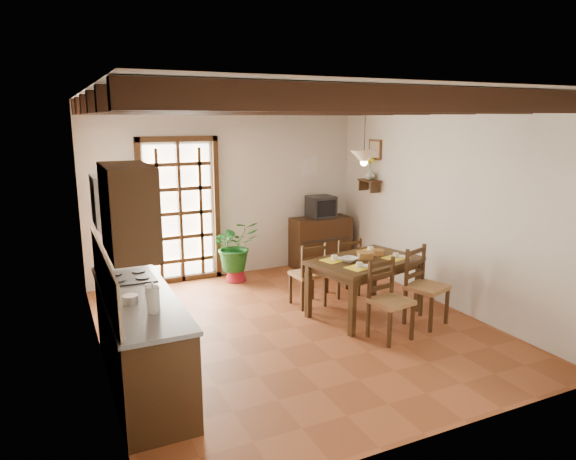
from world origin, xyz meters
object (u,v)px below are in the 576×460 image
pendant_lamp (364,156)px  crt_tv (321,207)px  chair_far_right (343,277)px  chair_far_left (308,286)px  dining_table (365,266)px  sideboard (320,242)px  potted_plant (235,246)px  chair_near_right (425,301)px  kitchen_counter (140,338)px  chair_near_left (389,315)px

pendant_lamp → crt_tv: bearing=75.1°
chair_far_right → pendant_lamp: 1.93m
chair_far_left → crt_tv: (1.08, 1.61, 0.78)m
dining_table → sideboard: (0.56, 2.22, -0.22)m
chair_far_right → potted_plant: size_ratio=0.41×
dining_table → pendant_lamp: 1.42m
chair_near_right → sideboard: size_ratio=0.95×
dining_table → crt_tv: 2.32m
dining_table → sideboard: bearing=61.4°
sideboard → pendant_lamp: pendant_lamp is taller
chair_near_right → potted_plant: 3.11m
kitchen_counter → pendant_lamp: size_ratio=2.66×
kitchen_counter → sideboard: (3.54, 2.83, -0.04)m
chair_near_right → chair_near_left: bearing=174.8°
pendant_lamp → potted_plant: bearing=118.3°
chair_far_right → potted_plant: bearing=-47.4°
chair_near_left → chair_far_right: size_ratio=1.08×
crt_tv → dining_table: bearing=-104.7°
chair_far_right → crt_tv: size_ratio=2.01×
sideboard → chair_far_left: bearing=-123.3°
crt_tv → pendant_lamp: size_ratio=0.51×
chair_far_left → crt_tv: 2.09m
dining_table → potted_plant: bearing=102.7°
kitchen_counter → dining_table: 3.04m
sideboard → crt_tv: bearing=-89.6°
chair_near_left → chair_far_left: size_ratio=1.03×
chair_near_right → sideboard: (0.05, 2.82, 0.13)m
crt_tv → pendant_lamp: bearing=-105.3°
chair_near_left → sideboard: chair_near_left is taller
chair_far_right → crt_tv: 1.69m
chair_near_left → pendant_lamp: 2.00m
dining_table → chair_near_left: 0.87m
sideboard → pendant_lamp: 2.74m
sideboard → crt_tv: size_ratio=2.37×
chair_far_right → crt_tv: crt_tv is taller
kitchen_counter → crt_tv: bearing=38.5°
sideboard → potted_plant: (-1.62, -0.15, 0.13)m
dining_table → chair_far_right: (0.16, 0.78, -0.39)m
sideboard → chair_near_right: bearing=-90.6°
kitchen_counter → chair_far_left: size_ratio=2.49×
crt_tv → chair_near_left: bearing=-104.0°
chair_near_right → crt_tv: crt_tv is taller
chair_far_right → kitchen_counter: bearing=23.1°
sideboard → dining_table: bearing=-103.8°
dining_table → chair_far_left: (-0.52, 0.60, -0.38)m
chair_far_right → dining_table: bearing=78.0°
chair_near_left → chair_near_right: 0.69m
dining_table → chair_near_left: chair_near_left is taller
crt_tv → pendant_lamp: 2.41m
dining_table → chair_far_right: chair_far_right is taller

